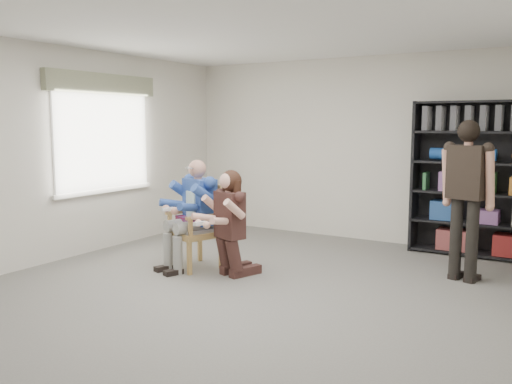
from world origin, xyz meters
The scene contains 8 objects.
room_shell centered at (0.00, 0.00, 1.40)m, with size 6.00×7.00×2.80m, color silver, non-canonical shape.
floor centered at (0.00, 0.00, 0.00)m, with size 6.00×7.00×0.01m, color slate.
window_left centered at (-2.95, 1.00, 1.63)m, with size 0.16×2.00×1.75m, color white, non-canonical shape.
armchair centered at (-1.23, 0.82, 0.53)m, with size 0.61×0.59×1.05m, color #AF7A3C, non-canonical shape.
seated_man centered at (-1.23, 0.82, 0.68)m, with size 0.59×0.82×1.37m, color #2C4A93, non-canonical shape.
kneeling_woman centered at (-0.65, 0.70, 0.63)m, with size 0.53×0.84×1.25m, color #3E221E, non-canonical shape.
bookshelf centered at (1.70, 3.28, 1.05)m, with size 1.80×0.38×2.10m, color black, non-canonical shape.
standing_man centered at (1.75, 1.97, 0.91)m, with size 0.56×0.31×1.83m, color black, non-canonical shape.
Camera 1 is at (2.86, -4.44, 1.81)m, focal length 38.00 mm.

